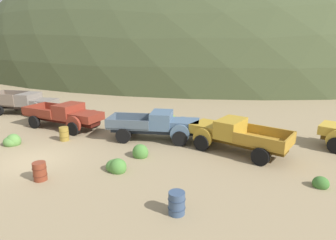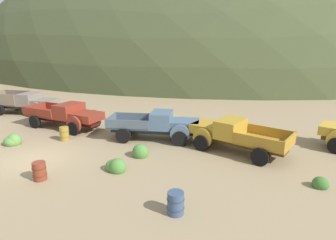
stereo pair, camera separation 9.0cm
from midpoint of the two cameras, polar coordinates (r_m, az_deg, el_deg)
name	(u,v)px [view 1 (the left image)]	position (r m, az deg, el deg)	size (l,w,h in m)	color
ground_plane	(31,161)	(17.25, -25.91, -7.43)	(300.00, 300.00, 0.00)	#998460
hill_center	(179,68)	(73.01, 2.23, 10.33)	(102.70, 79.18, 53.23)	#424C2D
truck_primer_gray	(28,103)	(28.38, -26.42, 3.11)	(6.27, 3.32, 1.91)	#3D322D
truck_rust_red	(68,116)	(22.27, -19.48, 0.84)	(6.48, 2.76, 1.89)	#42140D
truck_chalk_blue	(160,125)	(18.58, -1.67, -1.05)	(6.20, 3.44, 1.89)	#262D39
truck_mustard	(231,134)	(17.16, 12.46, -2.79)	(6.08, 3.58, 1.89)	#593D12
oil_drum_spare	(177,203)	(10.98, 1.52, -16.34)	(0.66, 0.66, 0.89)	#384C6B
oil_drum_foreground	(64,134)	(19.78, -20.28, -2.62)	(0.63, 0.63, 0.91)	olive
oil_drum_by_truck	(40,171)	(14.65, -24.54, -9.36)	(0.64, 0.64, 0.88)	brown
bush_back_edge	(321,183)	(14.56, 28.18, -11.16)	(0.70, 0.69, 0.64)	#3D702D
bush_front_left	(117,167)	(14.62, -10.43, -9.18)	(1.15, 0.99, 0.87)	#4C8438
bush_front_right	(12,141)	(20.35, -28.91, -3.79)	(1.05, 0.97, 0.91)	#5B8E42
bush_lone_scrub	(169,119)	(22.92, 0.07, 0.24)	(1.18, 0.92, 1.04)	olive
bush_near_barrel	(141,152)	(16.16, -5.69, -6.43)	(0.94, 0.96, 0.94)	#4C8438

